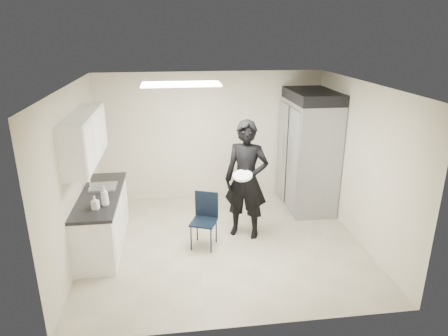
{
  "coord_description": "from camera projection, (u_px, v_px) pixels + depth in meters",
  "views": [
    {
      "loc": [
        -0.76,
        -5.82,
        3.38
      ],
      "look_at": [
        0.04,
        0.2,
        1.25
      ],
      "focal_mm": 32.0,
      "sensor_mm": 36.0,
      "label": 1
    }
  ],
  "objects": [
    {
      "name": "soap_bottle_b",
      "position": [
        95.0,
        203.0,
        5.73
      ],
      "size": [
        0.11,
        0.11,
        0.2
      ],
      "primitive_type": "imported",
      "rotation": [
        0.0,
        0.0,
        -0.23
      ],
      "color": "#A8A6B1",
      "rests_on": "countertop"
    },
    {
      "name": "ceiling",
      "position": [
        223.0,
        85.0,
        5.79
      ],
      "size": [
        4.5,
        4.5,
        0.0
      ],
      "primitive_type": "plane",
      "rotation": [
        3.14,
        0.0,
        0.0
      ],
      "color": "silver",
      "rests_on": "back_wall"
    },
    {
      "name": "folding_chair",
      "position": [
        204.0,
        222.0,
        6.4
      ],
      "size": [
        0.5,
        0.5,
        0.87
      ],
      "primitive_type": "cube",
      "rotation": [
        0.0,
        0.0,
        -0.37
      ],
      "color": "black",
      "rests_on": "floor"
    },
    {
      "name": "upper_cabinets",
      "position": [
        85.0,
        138.0,
        5.98
      ],
      "size": [
        0.35,
        1.8,
        0.75
      ],
      "primitive_type": "cube",
      "color": "silver",
      "rests_on": "left_wall"
    },
    {
      "name": "back_wall",
      "position": [
        211.0,
        137.0,
        8.09
      ],
      "size": [
        4.5,
        0.0,
        4.5
      ],
      "primitive_type": "plane",
      "rotation": [
        1.57,
        0.0,
        0.0
      ],
      "color": "beige",
      "rests_on": "floor"
    },
    {
      "name": "notice_sticker_left",
      "position": [
        76.0,
        178.0,
        6.06
      ],
      "size": [
        0.0,
        0.12,
        0.07
      ],
      "primitive_type": "cube",
      "color": "yellow",
      "rests_on": "left_wall"
    },
    {
      "name": "fridge_compressor",
      "position": [
        313.0,
        96.0,
        7.35
      ],
      "size": [
        0.8,
        1.35,
        0.2
      ],
      "primitive_type": "cube",
      "color": "black",
      "rests_on": "commercial_fridge"
    },
    {
      "name": "sink",
      "position": [
        103.0,
        190.0,
        6.55
      ],
      "size": [
        0.42,
        0.4,
        0.14
      ],
      "primitive_type": "cube",
      "color": "gray",
      "rests_on": "countertop"
    },
    {
      "name": "lower_counter",
      "position": [
        103.0,
        221.0,
        6.46
      ],
      "size": [
        0.6,
        1.9,
        0.86
      ],
      "primitive_type": "cube",
      "color": "silver",
      "rests_on": "floor"
    },
    {
      "name": "faucet",
      "position": [
        90.0,
        182.0,
        6.47
      ],
      "size": [
        0.02,
        0.02,
        0.24
      ],
      "primitive_type": "cylinder",
      "color": "silver",
      "rests_on": "countertop"
    },
    {
      "name": "man_tuxedo",
      "position": [
        246.0,
        180.0,
        6.6
      ],
      "size": [
        0.87,
        0.75,
        2.01
      ],
      "primitive_type": "imported",
      "rotation": [
        0.0,
        0.0,
        -0.43
      ],
      "color": "black",
      "rests_on": "floor"
    },
    {
      "name": "soap_bottle_a",
      "position": [
        104.0,
        196.0,
        5.84
      ],
      "size": [
        0.16,
        0.16,
        0.3
      ],
      "primitive_type": "imported",
      "rotation": [
        0.0,
        0.0,
        0.46
      ],
      "color": "silver",
      "rests_on": "countertop"
    },
    {
      "name": "floor",
      "position": [
        223.0,
        243.0,
        6.65
      ],
      "size": [
        4.5,
        4.5,
        0.0
      ],
      "primitive_type": "plane",
      "color": "tan",
      "rests_on": "ground"
    },
    {
      "name": "right_wall",
      "position": [
        360.0,
        163.0,
        6.5
      ],
      "size": [
        0.0,
        4.0,
        4.0
      ],
      "primitive_type": "plane",
      "rotation": [
        1.57,
        0.0,
        -1.57
      ],
      "color": "beige",
      "rests_on": "floor"
    },
    {
      "name": "commercial_fridge",
      "position": [
        308.0,
        155.0,
        7.73
      ],
      "size": [
        0.8,
        1.35,
        2.1
      ],
      "primitive_type": "cube",
      "color": "gray",
      "rests_on": "floor"
    },
    {
      "name": "ceiling_panel",
      "position": [
        181.0,
        84.0,
        6.1
      ],
      "size": [
        1.2,
        0.6,
        0.02
      ],
      "primitive_type": "cube",
      "color": "white",
      "rests_on": "ceiling"
    },
    {
      "name": "towel_dispenser",
      "position": [
        95.0,
        133.0,
        7.11
      ],
      "size": [
        0.22,
        0.3,
        0.35
      ],
      "primitive_type": "cube",
      "color": "black",
      "rests_on": "left_wall"
    },
    {
      "name": "notice_sticker_right",
      "position": [
        79.0,
        176.0,
        6.26
      ],
      "size": [
        0.0,
        0.12,
        0.07
      ],
      "primitive_type": "cube",
      "color": "yellow",
      "rests_on": "left_wall"
    },
    {
      "name": "bucket_lid",
      "position": [
        243.0,
        176.0,
        6.32
      ],
      "size": [
        0.41,
        0.41,
        0.04
      ],
      "primitive_type": "cylinder",
      "rotation": [
        0.0,
        0.0,
        -0.43
      ],
      "color": "silver",
      "rests_on": "man_tuxedo"
    },
    {
      "name": "countertop",
      "position": [
        100.0,
        195.0,
        6.31
      ],
      "size": [
        0.64,
        1.95,
        0.05
      ],
      "primitive_type": "cube",
      "color": "black",
      "rests_on": "lower_counter"
    },
    {
      "name": "left_wall",
      "position": [
        74.0,
        176.0,
        5.94
      ],
      "size": [
        0.0,
        4.0,
        4.0
      ],
      "primitive_type": "plane",
      "rotation": [
        1.57,
        0.0,
        1.57
      ],
      "color": "beige",
      "rests_on": "floor"
    }
  ]
}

